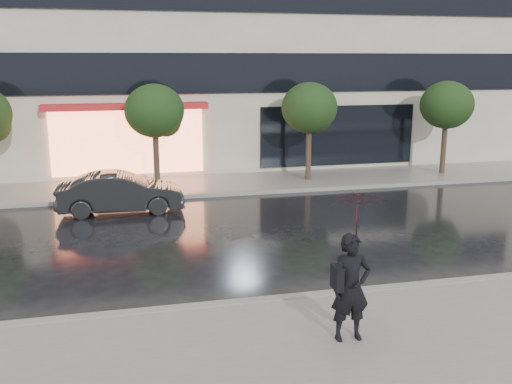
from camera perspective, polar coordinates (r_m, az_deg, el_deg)
name	(u,v)px	position (r m, az deg, el deg)	size (l,w,h in m)	color
ground	(321,280)	(13.10, 6.49, -8.73)	(120.00, 120.00, 0.00)	black
sidewalk_near	(385,346)	(10.36, 12.73, -14.83)	(60.00, 4.50, 0.12)	slate
sidewalk_far	(234,183)	(22.58, -2.24, 0.88)	(60.00, 3.50, 0.12)	slate
curb_near	(337,294)	(12.21, 8.09, -10.11)	(60.00, 0.25, 0.14)	gray
curb_far	(243,193)	(20.91, -1.32, -0.09)	(60.00, 0.25, 0.14)	gray
tree_mid_west	(156,113)	(21.57, -9.95, 7.81)	(2.20, 2.20, 3.99)	#33261C
tree_mid_east	(311,110)	(22.72, 5.48, 8.21)	(2.20, 2.20, 3.99)	#33261C
tree_far_east	(448,107)	(25.28, 18.61, 8.09)	(2.20, 2.20, 3.99)	#33261C
parked_car	(121,193)	(18.87, -13.36, -0.07)	(1.40, 4.01, 1.32)	black
pedestrian_with_umbrella	(355,246)	(9.73, 9.82, -5.33)	(1.02, 1.04, 2.63)	black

